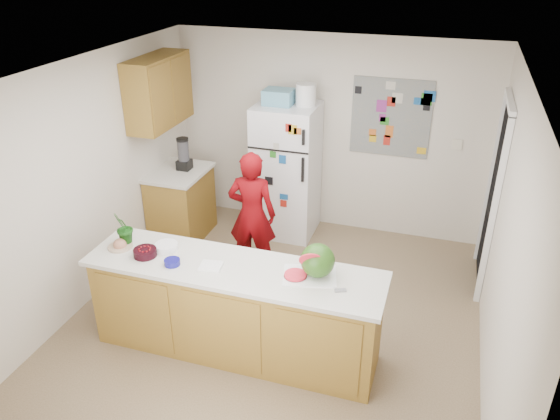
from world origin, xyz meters
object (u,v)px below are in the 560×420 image
(person, at_px, (252,215))
(cherry_bowl, at_px, (145,252))
(refrigerator, at_px, (286,171))
(watermelon, at_px, (318,260))

(person, relative_size, cherry_bowl, 7.09)
(refrigerator, distance_m, person, 1.07)
(watermelon, bearing_deg, cherry_bowl, -174.35)
(watermelon, bearing_deg, refrigerator, 113.20)
(refrigerator, bearing_deg, person, -93.67)
(person, relative_size, watermelon, 5.08)
(refrigerator, bearing_deg, cherry_bowl, -103.16)
(person, xyz_separation_m, watermelon, (1.05, -1.24, 0.34))
(refrigerator, xyz_separation_m, watermelon, (0.99, -2.30, 0.23))
(cherry_bowl, bearing_deg, refrigerator, 76.84)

